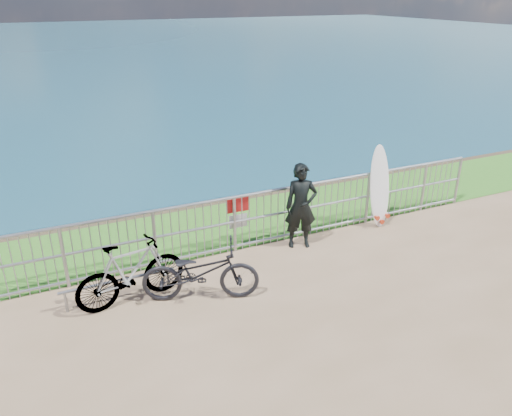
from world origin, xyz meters
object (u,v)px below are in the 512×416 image
surfboard (380,189)px  surfer (301,206)px  bicycle_near (200,272)px  bicycle_far (131,272)px

surfboard → surfer: bearing=-175.4°
surfer → surfboard: bearing=24.0°
surfboard → bicycle_near: bearing=-165.7°
surfboard → bicycle_near: 4.40m
surfboard → bicycle_near: surfboard is taller
surfer → surfboard: 1.95m
bicycle_far → bicycle_near: bearing=-119.0°
surfer → bicycle_far: surfer is taller
surfer → bicycle_near: (-2.31, -0.92, -0.34)m
surfer → surfboard: size_ratio=0.97×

